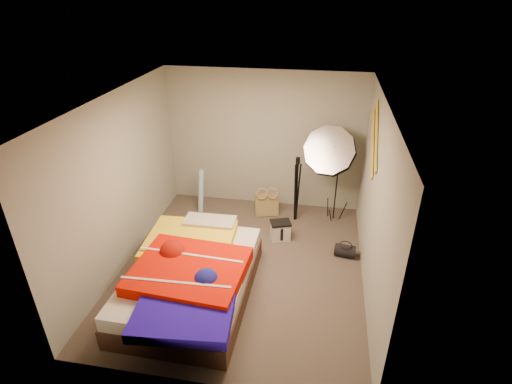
% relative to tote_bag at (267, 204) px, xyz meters
% --- Properties ---
extents(floor, '(4.00, 4.00, 0.00)m').
position_rel_tote_bag_xyz_m(floor, '(-0.13, -1.54, -0.21)').
color(floor, brown).
rests_on(floor, ground).
extents(ceiling, '(4.00, 4.00, 0.00)m').
position_rel_tote_bag_xyz_m(ceiling, '(-0.13, -1.54, 2.29)').
color(ceiling, silver).
rests_on(ceiling, wall_back).
extents(wall_back, '(3.50, 0.00, 3.50)m').
position_rel_tote_bag_xyz_m(wall_back, '(-0.13, 0.46, 1.04)').
color(wall_back, gray).
rests_on(wall_back, floor).
extents(wall_front, '(3.50, 0.00, 3.50)m').
position_rel_tote_bag_xyz_m(wall_front, '(-0.13, -3.54, 1.04)').
color(wall_front, gray).
rests_on(wall_front, floor).
extents(wall_left, '(0.00, 4.00, 4.00)m').
position_rel_tote_bag_xyz_m(wall_left, '(-1.88, -1.54, 1.04)').
color(wall_left, gray).
rests_on(wall_left, floor).
extents(wall_right, '(0.00, 4.00, 4.00)m').
position_rel_tote_bag_xyz_m(wall_right, '(1.62, -1.54, 1.04)').
color(wall_right, gray).
rests_on(wall_right, floor).
extents(tote_bag, '(0.45, 0.28, 0.43)m').
position_rel_tote_bag_xyz_m(tote_bag, '(0.00, 0.00, 0.00)').
color(tote_bag, '#988752').
rests_on(tote_bag, floor).
extents(wrapping_roll, '(0.13, 0.24, 0.79)m').
position_rel_tote_bag_xyz_m(wrapping_roll, '(-1.21, -0.04, 0.19)').
color(wrapping_roll, '#58ADD0').
rests_on(wrapping_roll, floor).
extents(camera_case, '(0.35, 0.30, 0.30)m').
position_rel_tote_bag_xyz_m(camera_case, '(0.34, -0.73, -0.06)').
color(camera_case, silver).
rests_on(camera_case, floor).
extents(duffel_bag, '(0.34, 0.23, 0.19)m').
position_rel_tote_bag_xyz_m(duffel_bag, '(1.38, -1.02, -0.11)').
color(duffel_bag, black).
rests_on(duffel_bag, floor).
extents(wall_stripe_upper, '(0.02, 0.91, 0.78)m').
position_rel_tote_bag_xyz_m(wall_stripe_upper, '(1.60, -0.94, 1.74)').
color(wall_stripe_upper, gold).
rests_on(wall_stripe_upper, wall_right).
extents(wall_stripe_lower, '(0.02, 0.91, 0.78)m').
position_rel_tote_bag_xyz_m(wall_stripe_lower, '(1.60, -0.69, 1.54)').
color(wall_stripe_lower, gold).
rests_on(wall_stripe_lower, wall_right).
extents(bed, '(1.56, 2.40, 0.64)m').
position_rel_tote_bag_xyz_m(bed, '(-0.67, -2.27, 0.11)').
color(bed, '#482C21').
rests_on(bed, floor).
extents(photo_umbrella, '(1.12, 0.88, 1.82)m').
position_rel_tote_bag_xyz_m(photo_umbrella, '(1.03, 0.00, 1.10)').
color(photo_umbrella, black).
rests_on(photo_umbrella, floor).
extents(camera_tripod, '(0.07, 0.07, 1.19)m').
position_rel_tote_bag_xyz_m(camera_tripod, '(0.53, -0.08, 0.48)').
color(camera_tripod, black).
rests_on(camera_tripod, floor).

